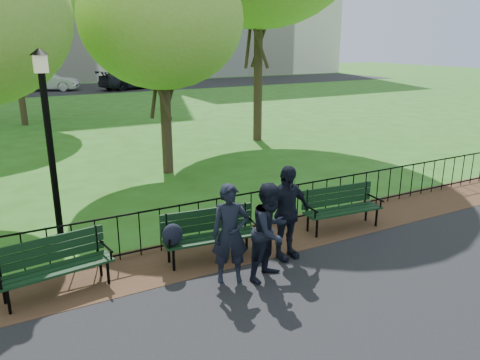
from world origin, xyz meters
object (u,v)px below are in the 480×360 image
park_bench_left_a (54,260)px  park_bench_right_a (341,203)px  park_bench_main (197,231)px  person_mid (270,231)px  sedan_silver (48,81)px  sedan_dark (131,79)px  tree_near_e (161,19)px  person_right (286,213)px  lamppost (50,143)px  person_left (230,234)px

park_bench_left_a → park_bench_right_a: 5.80m
park_bench_main → person_mid: 1.44m
park_bench_left_a → park_bench_right_a: size_ratio=1.01×
person_mid → sedan_silver: 34.43m
park_bench_left_a → person_mid: bearing=-28.3°
park_bench_main → sedan_dark: sedan_dark is taller
park_bench_left_a → sedan_dark: size_ratio=0.33×
park_bench_right_a → tree_near_e: bearing=111.1°
person_right → sedan_silver: size_ratio=0.39×
person_right → sedan_dark: 32.86m
park_bench_left_a → person_right: bearing=-18.3°
tree_near_e → sedan_silver: 27.52m
park_bench_right_a → person_mid: (-2.51, -1.14, 0.29)m
lamppost → sedan_silver: bearing=83.0°
park_bench_left_a → sedan_silver: bearing=75.3°
park_bench_right_a → person_left: bearing=-158.3°
person_left → sedan_silver: person_left is taller
person_mid → sedan_dark: (7.13, 32.71, -0.05)m
park_bench_main → tree_near_e: bearing=80.9°
tree_near_e → sedan_silver: (0.11, 27.27, -3.73)m
park_bench_main → park_bench_left_a: 2.43m
park_bench_right_a → tree_near_e: size_ratio=0.28×
park_bench_left_a → person_left: size_ratio=1.06×
park_bench_right_a → sedan_silver: sedan_silver is taller
park_bench_main → sedan_dark: (7.99, 31.57, 0.19)m
park_bench_left_a → lamppost: (0.36, 1.94, 1.50)m
park_bench_main → lamppost: 3.26m
lamppost → tree_near_e: size_ratio=0.59×
park_bench_left_a → person_right: person_right is taller
person_left → person_mid: (0.65, -0.21, -0.01)m
park_bench_main → park_bench_right_a: bearing=6.6°
person_right → sedan_dark: person_right is taller
park_bench_left_a → person_left: person_left is taller
tree_near_e → park_bench_right_a: bearing=-74.3°
person_mid → person_right: (0.65, 0.50, 0.05)m
tree_near_e → person_mid: size_ratio=3.84×
park_bench_main → person_right: 1.66m
sedan_silver → lamppost: bearing=-164.0°
park_bench_right_a → sedan_silver: bearing=98.1°
person_left → sedan_dark: 33.41m
park_bench_left_a → person_left: 2.85m
lamppost → park_bench_right_a: bearing=-20.7°
lamppost → park_bench_main: bearing=-44.9°
tree_near_e → sedan_silver: tree_near_e is taller
park_bench_main → person_mid: person_mid is taller
lamppost → sedan_silver: lamppost is taller
park_bench_main → person_left: bearing=-70.7°
lamppost → person_right: bearing=-37.1°
sedan_dark → tree_near_e: bearing=147.2°
park_bench_main → sedan_silver: bearing=93.4°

